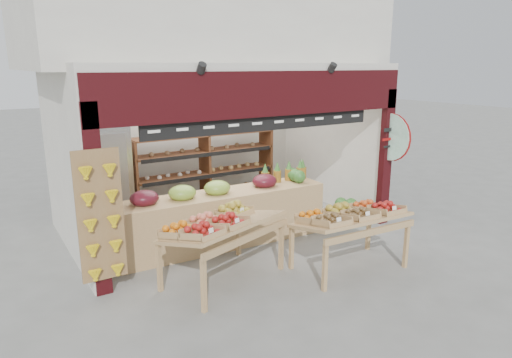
% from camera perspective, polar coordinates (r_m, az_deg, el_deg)
% --- Properties ---
extents(ground, '(60.00, 60.00, 0.00)m').
position_cam_1_polar(ground, '(8.72, -2.38, -6.70)').
color(ground, slate).
rests_on(ground, ground).
extents(shop_structure, '(6.36, 5.12, 5.40)m').
position_cam_1_polar(shop_structure, '(9.62, -7.71, 18.91)').
color(shop_structure, beige).
rests_on(shop_structure, ground).
extents(banana_board, '(0.60, 0.15, 1.80)m').
position_cam_1_polar(banana_board, '(6.36, -18.78, -4.79)').
color(banana_board, olive).
rests_on(banana_board, ground).
extents(gift_sign, '(0.04, 0.93, 0.92)m').
position_cam_1_polar(gift_sign, '(9.12, 16.49, 5.05)').
color(gift_sign, '#C3F5DE').
rests_on(gift_sign, ground).
extents(back_shelving, '(3.17, 0.52, 1.95)m').
position_cam_1_polar(back_shelving, '(9.80, -6.41, 2.85)').
color(back_shelving, brown).
rests_on(back_shelving, ground).
extents(refrigerator, '(0.87, 0.87, 2.01)m').
position_cam_1_polar(refrigerator, '(9.15, -18.27, 0.19)').
color(refrigerator, '#B5B8BC').
rests_on(refrigerator, ground).
extents(cardboard_stack, '(0.98, 0.71, 0.60)m').
position_cam_1_polar(cardboard_stack, '(8.14, -15.40, -7.11)').
color(cardboard_stack, silver).
rests_on(cardboard_stack, ground).
extents(mid_counter, '(3.82, 0.89, 1.17)m').
position_cam_1_polar(mid_counter, '(8.01, -4.20, -4.68)').
color(mid_counter, tan).
rests_on(mid_counter, ground).
extents(display_table_left, '(1.99, 1.49, 1.11)m').
position_cam_1_polar(display_table_left, '(6.53, -5.08, -5.84)').
color(display_table_left, tan).
rests_on(display_table_left, ground).
extents(display_table_right, '(1.75, 1.03, 1.07)m').
position_cam_1_polar(display_table_right, '(7.11, 11.74, -4.61)').
color(display_table_right, tan).
rests_on(display_table_right, ground).
extents(watermelon_pile, '(0.66, 0.64, 0.48)m').
position_cam_1_polar(watermelon_pile, '(9.45, 11.70, -4.18)').
color(watermelon_pile, '#1C4918').
rests_on(watermelon_pile, ground).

